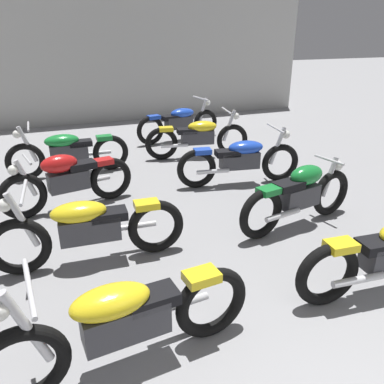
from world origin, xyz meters
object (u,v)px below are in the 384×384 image
Objects in this scene: motorcycle_left_row_2 at (89,227)px; motorcycle_left_row_3 at (68,179)px; motorcycle_right_row_2 at (300,194)px; motorcycle_left_row_1 at (124,320)px; motorcycle_right_row_4 at (198,136)px; motorcycle_right_row_5 at (179,122)px; motorcycle_right_row_3 at (240,159)px; motorcycle_left_row_4 at (68,151)px.

motorcycle_left_row_2 reaches higher than motorcycle_left_row_3.
motorcycle_left_row_2 reaches higher than motorcycle_right_row_2.
motorcycle_left_row_3 is 3.30m from motorcycle_right_row_2.
motorcycle_left_row_1 reaches higher than motorcycle_left_row_3.
motorcycle_left_row_3 is 0.91× the size of motorcycle_right_row_4.
motorcycle_right_row_4 is at bearing -93.85° from motorcycle_right_row_5.
motorcycle_right_row_5 is (2.74, 4.64, 0.00)m from motorcycle_left_row_2.
motorcycle_left_row_2 is 1.11× the size of motorcycle_right_row_2.
motorcycle_left_row_3 is 3.17m from motorcycle_right_row_4.
motorcycle_left_row_1 is 1.11× the size of motorcycle_right_row_2.
motorcycle_right_row_5 is (0.01, 3.09, 0.00)m from motorcycle_right_row_3.
motorcycle_left_row_1 is 1.00× the size of motorcycle_left_row_4.
motorcycle_left_row_4 is 3.11m from motorcycle_right_row_3.
motorcycle_left_row_2 is 3.14m from motorcycle_right_row_3.
motorcycle_right_row_5 is at bearing 46.96° from motorcycle_left_row_3.
motorcycle_right_row_5 is (0.00, 4.74, -0.01)m from motorcycle_right_row_2.
motorcycle_left_row_4 is 1.00× the size of motorcycle_right_row_5.
motorcycle_left_row_2 is at bearing -91.00° from motorcycle_left_row_4.
motorcycle_right_row_2 is 4.74m from motorcycle_right_row_5.
motorcycle_left_row_4 reaches higher than motorcycle_right_row_2.
motorcycle_left_row_4 is 4.20m from motorcycle_right_row_2.
motorcycle_right_row_4 is 1.00× the size of motorcycle_right_row_5.
motorcycle_right_row_2 is 1.65m from motorcycle_right_row_3.
motorcycle_left_row_3 is at bearing -149.48° from motorcycle_right_row_4.
motorcycle_left_row_1 is at bearing -88.38° from motorcycle_left_row_2.
motorcycle_left_row_4 is at bearing 89.00° from motorcycle_left_row_2.
motorcycle_right_row_4 reaches higher than motorcycle_left_row_3.
motorcycle_left_row_2 and motorcycle_right_row_5 have the same top height.
motorcycle_right_row_2 is 0.91× the size of motorcycle_right_row_5.
motorcycle_left_row_3 is at bearing 93.00° from motorcycle_left_row_2.
motorcycle_left_row_1 is 1.01× the size of motorcycle_right_row_4.
motorcycle_left_row_3 is at bearing 178.71° from motorcycle_right_row_3.
motorcycle_right_row_3 is at bearing 49.67° from motorcycle_left_row_1.
motorcycle_left_row_2 and motorcycle_left_row_4 have the same top height.
motorcycle_right_row_4 is at bearing 2.20° from motorcycle_left_row_4.
motorcycle_right_row_3 is (2.82, -0.06, -0.01)m from motorcycle_left_row_3.
motorcycle_right_row_3 is (2.73, 1.55, 0.00)m from motorcycle_left_row_2.
motorcycle_left_row_1 is at bearing -150.64° from motorcycle_right_row_2.
motorcycle_right_row_3 is at bearing 29.58° from motorcycle_left_row_2.
motorcycle_left_row_4 is at bearing -177.80° from motorcycle_right_row_4.
motorcycle_right_row_4 is (2.59, 0.10, 0.00)m from motorcycle_left_row_4.
motorcycle_left_row_1 reaches higher than motorcycle_right_row_2.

